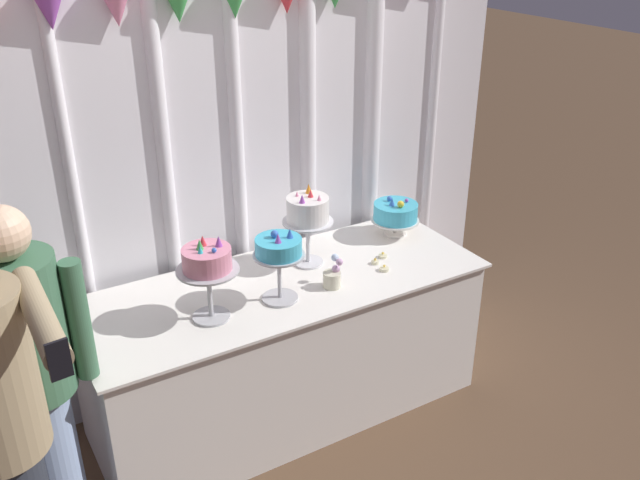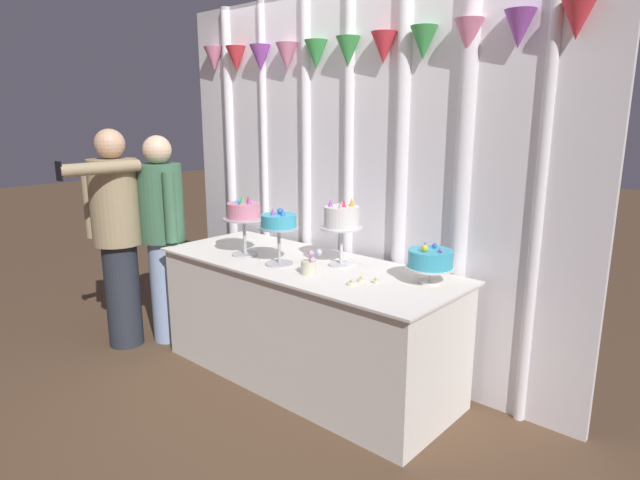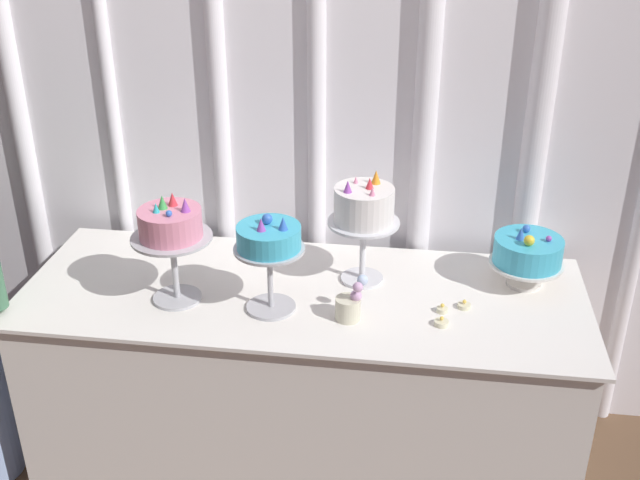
# 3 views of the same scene
# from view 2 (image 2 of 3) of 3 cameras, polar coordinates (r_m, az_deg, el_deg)

# --- Properties ---
(ground_plane) EXTENTS (24.00, 24.00, 0.00)m
(ground_plane) POSITION_cam_2_polar(r_m,az_deg,el_deg) (3.62, -2.70, -14.97)
(ground_plane) COLOR brown
(draped_curtain) EXTENTS (3.25, 0.17, 2.53)m
(draped_curtain) POSITION_cam_2_polar(r_m,az_deg,el_deg) (3.63, 3.55, 7.55)
(draped_curtain) COLOR white
(draped_curtain) RESTS_ON ground_plane
(cake_table) EXTENTS (2.06, 0.78, 0.79)m
(cake_table) POSITION_cam_2_polar(r_m,az_deg,el_deg) (3.52, -1.63, -8.69)
(cake_table) COLOR white
(cake_table) RESTS_ON ground_plane
(cake_display_leftmost) EXTENTS (0.28, 0.28, 0.40)m
(cake_display_leftmost) POSITION_cam_2_polar(r_m,az_deg,el_deg) (3.56, -8.13, 2.74)
(cake_display_leftmost) COLOR #B2B2B7
(cake_display_leftmost) RESTS_ON cake_table
(cake_display_midleft) EXTENTS (0.24, 0.24, 0.37)m
(cake_display_midleft) POSITION_cam_2_polar(r_m,az_deg,el_deg) (3.30, -4.43, 1.61)
(cake_display_midleft) COLOR #B2B2B7
(cake_display_midleft) RESTS_ON cake_table
(cake_display_midright) EXTENTS (0.26, 0.26, 0.42)m
(cake_display_midright) POSITION_cam_2_polar(r_m,az_deg,el_deg) (3.28, 2.32, 2.15)
(cake_display_midright) COLOR silver
(cake_display_midright) RESTS_ON cake_table
(cake_display_rightmost) EXTENTS (0.27, 0.27, 0.24)m
(cake_display_rightmost) POSITION_cam_2_polar(r_m,az_deg,el_deg) (3.02, 11.72, -2.09)
(cake_display_rightmost) COLOR silver
(cake_display_rightmost) RESTS_ON cake_table
(flower_vase) EXTENTS (0.11, 0.11, 0.15)m
(flower_vase) POSITION_cam_2_polar(r_m,az_deg,el_deg) (3.14, -1.11, -2.69)
(flower_vase) COLOR beige
(flower_vase) RESTS_ON cake_table
(tealight_far_left) EXTENTS (0.05, 0.05, 0.03)m
(tealight_far_left) POSITION_cam_2_polar(r_m,az_deg,el_deg) (2.96, 3.36, -4.64)
(tealight_far_left) COLOR beige
(tealight_far_left) RESTS_ON cake_table
(tealight_near_left) EXTENTS (0.04, 0.04, 0.03)m
(tealight_near_left) POSITION_cam_2_polar(r_m,az_deg,el_deg) (3.03, 4.41, -4.27)
(tealight_near_left) COLOR beige
(tealight_near_left) RESTS_ON cake_table
(tealight_near_right) EXTENTS (0.05, 0.05, 0.03)m
(tealight_near_right) POSITION_cam_2_polar(r_m,az_deg,el_deg) (3.01, 6.02, -4.41)
(tealight_near_right) COLOR beige
(tealight_near_right) RESTS_ON cake_table
(guest_man_dark_suit) EXTENTS (0.48, 0.40, 1.57)m
(guest_man_dark_suit) POSITION_cam_2_polar(r_m,az_deg,el_deg) (4.17, -16.46, 0.85)
(guest_man_dark_suit) COLOR #93ADD6
(guest_man_dark_suit) RESTS_ON ground_plane
(guest_man_pink_jacket) EXTENTS (0.47, 0.69, 1.62)m
(guest_man_pink_jacket) POSITION_cam_2_polar(r_m,az_deg,el_deg) (4.17, -20.94, 0.93)
(guest_man_pink_jacket) COLOR #282D38
(guest_man_pink_jacket) RESTS_ON ground_plane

